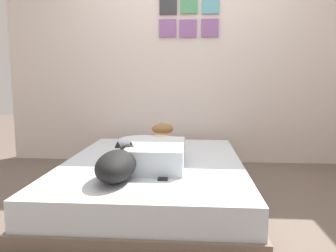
{
  "coord_description": "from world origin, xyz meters",
  "views": [
    {
      "loc": [
        0.04,
        -2.5,
        0.96
      ],
      "look_at": [
        -0.17,
        0.45,
        0.55
      ],
      "focal_mm": 34.81,
      "sensor_mm": 36.0,
      "label": 1
    }
  ],
  "objects_px": {
    "person_lying": "(159,149)",
    "coffee_cup": "(173,146)",
    "bed": "(154,178)",
    "dog": "(118,164)",
    "cell_phone": "(163,177)",
    "pillow": "(143,141)"
  },
  "relations": [
    {
      "from": "person_lying",
      "to": "dog",
      "type": "relative_size",
      "value": 1.6
    },
    {
      "from": "bed",
      "to": "person_lying",
      "type": "relative_size",
      "value": 2.2
    },
    {
      "from": "person_lying",
      "to": "coffee_cup",
      "type": "distance_m",
      "value": 0.49
    },
    {
      "from": "bed",
      "to": "cell_phone",
      "type": "height_order",
      "value": "cell_phone"
    },
    {
      "from": "cell_phone",
      "to": "bed",
      "type": "bearing_deg",
      "value": 104.5
    },
    {
      "from": "bed",
      "to": "coffee_cup",
      "type": "bearing_deg",
      "value": 72.89
    },
    {
      "from": "person_lying",
      "to": "cell_phone",
      "type": "xyz_separation_m",
      "value": [
        0.08,
        -0.45,
        -0.1
      ]
    },
    {
      "from": "pillow",
      "to": "cell_phone",
      "type": "distance_m",
      "value": 1.11
    },
    {
      "from": "person_lying",
      "to": "dog",
      "type": "distance_m",
      "value": 0.55
    },
    {
      "from": "pillow",
      "to": "person_lying",
      "type": "relative_size",
      "value": 0.57
    },
    {
      "from": "dog",
      "to": "cell_phone",
      "type": "bearing_deg",
      "value": 8.35
    },
    {
      "from": "bed",
      "to": "pillow",
      "type": "bearing_deg",
      "value": 106.95
    },
    {
      "from": "bed",
      "to": "pillow",
      "type": "xyz_separation_m",
      "value": [
        -0.18,
        0.58,
        0.2
      ]
    },
    {
      "from": "person_lying",
      "to": "cell_phone",
      "type": "height_order",
      "value": "person_lying"
    },
    {
      "from": "person_lying",
      "to": "cell_phone",
      "type": "bearing_deg",
      "value": -80.34
    },
    {
      "from": "person_lying",
      "to": "cell_phone",
      "type": "distance_m",
      "value": 0.47
    },
    {
      "from": "pillow",
      "to": "cell_phone",
      "type": "height_order",
      "value": "pillow"
    },
    {
      "from": "dog",
      "to": "cell_phone",
      "type": "distance_m",
      "value": 0.32
    },
    {
      "from": "pillow",
      "to": "coffee_cup",
      "type": "relative_size",
      "value": 4.16
    },
    {
      "from": "bed",
      "to": "dog",
      "type": "relative_size",
      "value": 3.52
    },
    {
      "from": "bed",
      "to": "cell_phone",
      "type": "relative_size",
      "value": 14.48
    },
    {
      "from": "bed",
      "to": "person_lying",
      "type": "height_order",
      "value": "person_lying"
    }
  ]
}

